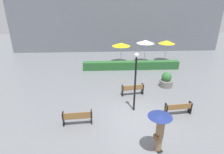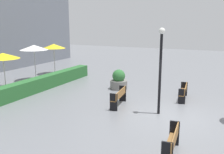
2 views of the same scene
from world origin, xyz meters
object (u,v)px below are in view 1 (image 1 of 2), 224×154
Objects in this scene: lamp_post at (135,77)px; patio_umbrella_white at (145,42)px; pedestrian_with_umbrella at (160,126)px; bench_near_right at (178,108)px; patio_umbrella_yellow at (121,44)px; planter_pot at (166,80)px; bench_mid_center at (133,89)px; patio_umbrella_yellow_far at (167,42)px; bench_near_left at (77,117)px.

lamp_post is 1.51× the size of patio_umbrella_white.
pedestrian_with_umbrella is 3.78m from lamp_post.
bench_near_right is 0.76× the size of patio_umbrella_yellow.
pedestrian_with_umbrella is 0.93× the size of patio_umbrella_yellow.
planter_pot is (2.68, 7.08, -0.91)m from pedestrian_with_umbrella.
bench_near_right is 3.38m from lamp_post.
bench_mid_center is 9.57m from patio_umbrella_yellow_far.
patio_umbrella_yellow is 5.17m from patio_umbrella_yellow_far.
planter_pot reaches higher than bench_near_left.
bench_near_right is 10.66m from patio_umbrella_white.
patio_umbrella_white is at bearing 80.79° from pedestrian_with_umbrella.
pedestrian_with_umbrella is 13.49m from patio_umbrella_yellow.
planter_pot is at bearing 46.93° from lamp_post.
lamp_post is (-2.71, 0.64, 1.91)m from bench_near_right.
bench_near_right is at bearing -103.16° from patio_umbrella_yellow_far.
bench_mid_center is 2.82m from lamp_post.
patio_umbrella_white is (2.75, 9.84, 0.01)m from lamp_post.
patio_umbrella_white is (-0.49, 6.37, 1.86)m from planter_pot.
planter_pot is 7.31m from patio_umbrella_yellow.
bench_near_left reaches higher than bench_mid_center.
planter_pot is at bearing 69.30° from pedestrian_with_umbrella.
patio_umbrella_white is (2.69, -0.01, 0.28)m from patio_umbrella_yellow.
patio_umbrella_white reaches higher than pedestrian_with_umbrella.
patio_umbrella_yellow_far is (2.51, 10.72, 1.81)m from bench_near_right.
bench_near_left is at bearing -127.27° from patio_umbrella_yellow_far.
bench_near_right is 3.79m from pedestrian_with_umbrella.
bench_mid_center is 5.09m from bench_near_left.
patio_umbrella_white reaches higher than patio_umbrella_yellow_far.
patio_umbrella_yellow_far is at bearing 62.64° from lamp_post.
planter_pot is 5.10m from lamp_post.
bench_mid_center is 0.99× the size of bench_near_left.
pedestrian_with_umbrella is at bearing -108.76° from patio_umbrella_yellow_far.
pedestrian_with_umbrella is at bearing -87.83° from patio_umbrella_yellow.
planter_pot is at bearing -85.56° from patio_umbrella_white.
bench_near_left is at bearing -119.12° from patio_umbrella_white.
bench_near_left is at bearing -107.57° from patio_umbrella_yellow.
bench_near_right is 0.71× the size of patio_umbrella_yellow_far.
patio_umbrella_yellow is at bearing 72.43° from bench_near_left.
patio_umbrella_yellow reaches higher than pedestrian_with_umbrella.
patio_umbrella_yellow_far is at bearing 52.73° from bench_near_left.
patio_umbrella_yellow_far reaches higher than bench_near_right.
patio_umbrella_yellow is at bearing 89.69° from lamp_post.
patio_umbrella_white is at bearing -174.54° from patio_umbrella_yellow_far.
patio_umbrella_white is 1.05× the size of patio_umbrella_yellow_far.
bench_near_left is 0.68× the size of patio_umbrella_white.
lamp_post is (3.50, 1.37, 1.88)m from bench_near_left.
lamp_post reaches higher than patio_umbrella_yellow_far.
patio_umbrella_yellow_far reaches higher than bench_mid_center.
bench_near_right is at bearing 54.21° from pedestrian_with_umbrella.
pedestrian_with_umbrella is 0.86× the size of patio_umbrella_yellow_far.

